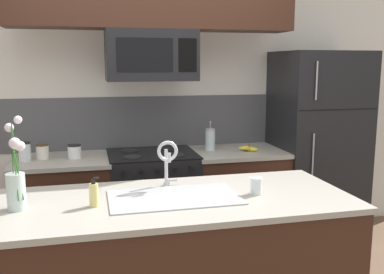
# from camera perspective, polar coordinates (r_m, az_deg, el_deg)

# --- Properties ---
(rear_partition) EXTENTS (5.20, 0.10, 2.60)m
(rear_partition) POSITION_cam_1_polar(r_m,az_deg,el_deg) (4.10, -2.03, 4.30)
(rear_partition) COLOR silver
(rear_partition) RESTS_ON ground
(splash_band) EXTENTS (3.09, 0.01, 0.48)m
(splash_band) POSITION_cam_1_polar(r_m,az_deg,el_deg) (4.01, -6.06, 1.98)
(splash_band) COLOR #4C4C51
(splash_band) RESTS_ON rear_partition
(back_counter_left) EXTENTS (0.79, 0.65, 0.91)m
(back_counter_left) POSITION_cam_1_polar(r_m,az_deg,el_deg) (3.83, -16.70, -9.43)
(back_counter_left) COLOR #381E14
(back_counter_left) RESTS_ON ground
(back_counter_right) EXTENTS (0.84, 0.65, 0.91)m
(back_counter_right) POSITION_cam_1_polar(r_m,az_deg,el_deg) (4.04, 5.97, -8.07)
(back_counter_right) COLOR #381E14
(back_counter_right) RESTS_ON ground
(stove_range) EXTENTS (0.76, 0.64, 0.93)m
(stove_range) POSITION_cam_1_polar(r_m,az_deg,el_deg) (3.86, -5.24, -8.84)
(stove_range) COLOR black
(stove_range) RESTS_ON ground
(microwave) EXTENTS (0.74, 0.40, 0.41)m
(microwave) POSITION_cam_1_polar(r_m,az_deg,el_deg) (3.64, -5.51, 10.76)
(microwave) COLOR black
(refrigerator) EXTENTS (0.78, 0.74, 1.80)m
(refrigerator) POSITION_cam_1_polar(r_m,az_deg,el_deg) (4.27, 16.13, -1.27)
(refrigerator) COLOR black
(refrigerator) RESTS_ON ground
(storage_jar_tall) EXTENTS (0.10, 0.10, 0.16)m
(storage_jar_tall) POSITION_cam_1_polar(r_m,az_deg,el_deg) (3.71, -21.41, -1.80)
(storage_jar_tall) COLOR silver
(storage_jar_tall) RESTS_ON back_counter_left
(storage_jar_medium) EXTENTS (0.10, 0.10, 0.12)m
(storage_jar_medium) POSITION_cam_1_polar(r_m,az_deg,el_deg) (3.75, -19.32, -1.84)
(storage_jar_medium) COLOR silver
(storage_jar_medium) RESTS_ON back_counter_left
(storage_jar_short) EXTENTS (0.11, 0.11, 0.11)m
(storage_jar_short) POSITION_cam_1_polar(r_m,az_deg,el_deg) (3.69, -15.40, -1.88)
(storage_jar_short) COLOR silver
(storage_jar_short) RESTS_ON back_counter_left
(banana_bunch) EXTENTS (0.19, 0.12, 0.08)m
(banana_bunch) POSITION_cam_1_polar(r_m,az_deg,el_deg) (3.89, 7.64, -1.54)
(banana_bunch) COLOR yellow
(banana_bunch) RESTS_ON back_counter_right
(french_press) EXTENTS (0.09, 0.09, 0.27)m
(french_press) POSITION_cam_1_polar(r_m,az_deg,el_deg) (3.89, 2.44, -0.32)
(french_press) COLOR silver
(french_press) RESTS_ON back_counter_right
(island_counter) EXTENTS (2.12, 0.88, 0.91)m
(island_counter) POSITION_cam_1_polar(r_m,az_deg,el_deg) (2.71, -2.51, -17.31)
(island_counter) COLOR #381E14
(island_counter) RESTS_ON ground
(kitchen_sink) EXTENTS (0.76, 0.44, 0.16)m
(kitchen_sink) POSITION_cam_1_polar(r_m,az_deg,el_deg) (2.56, -2.38, -9.58)
(kitchen_sink) COLOR #ADAFB5
(kitchen_sink) RESTS_ON island_counter
(sink_faucet) EXTENTS (0.14, 0.14, 0.31)m
(sink_faucet) POSITION_cam_1_polar(r_m,az_deg,el_deg) (2.69, -3.31, -2.71)
(sink_faucet) COLOR #B7BABF
(sink_faucet) RESTS_ON island_counter
(dish_soap_bottle) EXTENTS (0.06, 0.05, 0.16)m
(dish_soap_bottle) POSITION_cam_1_polar(r_m,az_deg,el_deg) (2.43, -12.95, -7.48)
(dish_soap_bottle) COLOR #DBCC75
(dish_soap_bottle) RESTS_ON island_counter
(drinking_glass) EXTENTS (0.07, 0.07, 0.10)m
(drinking_glass) POSITION_cam_1_polar(r_m,az_deg,el_deg) (2.62, 8.55, -6.48)
(drinking_glass) COLOR silver
(drinking_glass) RESTS_ON island_counter
(flower_vase) EXTENTS (0.12, 0.19, 0.50)m
(flower_vase) POSITION_cam_1_polar(r_m,az_deg,el_deg) (2.49, -22.39, -5.66)
(flower_vase) COLOR silver
(flower_vase) RESTS_ON island_counter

